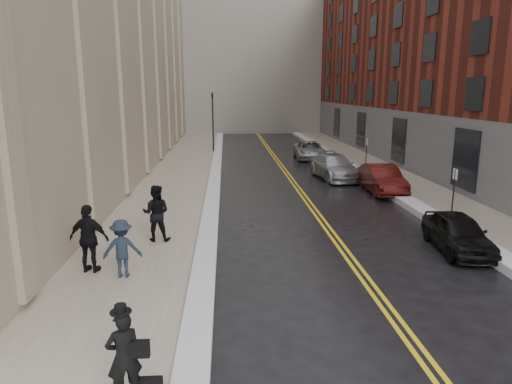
{
  "coord_description": "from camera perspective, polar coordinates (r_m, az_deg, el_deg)",
  "views": [
    {
      "loc": [
        -1.49,
        -9.85,
        5.36
      ],
      "look_at": [
        -0.38,
        6.97,
        1.6
      ],
      "focal_mm": 32.0,
      "sensor_mm": 36.0,
      "label": 1
    }
  ],
  "objects": [
    {
      "name": "pedestrian_a",
      "position": [
        16.42,
        -12.39,
        -2.58
      ],
      "size": [
        1.03,
        0.83,
        2.0
      ],
      "primitive_type": "imported",
      "rotation": [
        0.0,
        0.0,
        3.06
      ],
      "color": "black",
      "rests_on": "sidewalk_left"
    },
    {
      "name": "snow_ridge_right",
      "position": [
        27.75,
        14.45,
        1.35
      ],
      "size": [
        0.85,
        60.8,
        0.3
      ],
      "primitive_type": "cube",
      "color": "silver",
      "rests_on": "ground"
    },
    {
      "name": "snow_ridge_left",
      "position": [
        26.39,
        -5.24,
        1.09
      ],
      "size": [
        0.7,
        60.8,
        0.26
      ],
      "primitive_type": "cube",
      "color": "silver",
      "rests_on": "ground"
    },
    {
      "name": "car_silver_far",
      "position": [
        36.98,
        6.72,
        5.23
      ],
      "size": [
        2.57,
        5.07,
        1.37
      ],
      "primitive_type": "imported",
      "rotation": [
        0.0,
        0.0,
        -0.06
      ],
      "color": "#A3A5AB",
      "rests_on": "ground"
    },
    {
      "name": "parking_sign_far",
      "position": [
        31.55,
        13.63,
        4.93
      ],
      "size": [
        0.06,
        0.35,
        2.23
      ],
      "color": "black",
      "rests_on": "ground"
    },
    {
      "name": "pedestrian_b",
      "position": [
        13.55,
        -16.4,
        -6.77
      ],
      "size": [
        1.14,
        0.73,
        1.68
      ],
      "primitive_type": "imported",
      "rotation": [
        0.0,
        0.0,
        3.24
      ],
      "color": "#1B2230",
      "rests_on": "sidewalk_left"
    },
    {
      "name": "car_black",
      "position": [
        17.0,
        23.91,
        -4.65
      ],
      "size": [
        1.88,
        3.9,
        1.29
      ],
      "primitive_type": "imported",
      "rotation": [
        0.0,
        0.0,
        -0.1
      ],
      "color": "black",
      "rests_on": "ground"
    },
    {
      "name": "traffic_signal",
      "position": [
        39.93,
        -5.42,
        9.26
      ],
      "size": [
        0.18,
        0.15,
        5.2
      ],
      "color": "black",
      "rests_on": "ground"
    },
    {
      "name": "pedestrian_main",
      "position": [
        8.49,
        -16.2,
        -19.14
      ],
      "size": [
        0.7,
        0.6,
        1.64
      ],
      "primitive_type": "imported",
      "rotation": [
        0.0,
        0.0,
        3.55
      ],
      "color": "black",
      "rests_on": "sidewalk_left"
    },
    {
      "name": "sidewalk_left",
      "position": [
        26.56,
        -10.2,
        0.9
      ],
      "size": [
        4.0,
        64.0,
        0.15
      ],
      "primitive_type": "cube",
      "color": "gray",
      "rests_on": "ground"
    },
    {
      "name": "ground",
      "position": [
        11.32,
        4.42,
        -15.75
      ],
      "size": [
        160.0,
        160.0,
        0.0
      ],
      "primitive_type": "plane",
      "color": "black",
      "rests_on": "ground"
    },
    {
      "name": "parking_sign_near",
      "position": [
        20.57,
        23.49,
        0.29
      ],
      "size": [
        0.06,
        0.35,
        2.23
      ],
      "color": "black",
      "rests_on": "ground"
    },
    {
      "name": "sidewalk_right",
      "position": [
        28.4,
        17.99,
        1.23
      ],
      "size": [
        3.0,
        64.0,
        0.15
      ],
      "primitive_type": "cube",
      "color": "gray",
      "rests_on": "ground"
    },
    {
      "name": "building_right",
      "position": [
        38.12,
        27.38,
        16.71
      ],
      "size": [
        14.0,
        50.0,
        18.0
      ],
      "primitive_type": "cube",
      "color": "maroon",
      "rests_on": "ground"
    },
    {
      "name": "lane_stripe_b",
      "position": [
        26.72,
        5.16,
        0.96
      ],
      "size": [
        0.12,
        64.0,
        0.01
      ],
      "primitive_type": "cube",
      "color": "gold",
      "rests_on": "ground"
    },
    {
      "name": "car_maroon",
      "position": [
        25.25,
        15.48,
        1.56
      ],
      "size": [
        1.66,
        4.51,
        1.47
      ],
      "primitive_type": "imported",
      "rotation": [
        0.0,
        0.0,
        -0.02
      ],
      "color": "#450E0C",
      "rests_on": "ground"
    },
    {
      "name": "pedestrian_c",
      "position": [
        14.13,
        -20.13,
        -5.51
      ],
      "size": [
        1.26,
        0.73,
        2.03
      ],
      "primitive_type": "imported",
      "rotation": [
        0.0,
        0.0,
        2.93
      ],
      "color": "black",
      "rests_on": "sidewalk_left"
    },
    {
      "name": "lane_stripe_a",
      "position": [
        26.69,
        4.65,
        0.95
      ],
      "size": [
        0.12,
        64.0,
        0.01
      ],
      "primitive_type": "cube",
      "color": "gold",
      "rests_on": "ground"
    },
    {
      "name": "car_silver_near",
      "position": [
        28.73,
        9.76,
        3.14
      ],
      "size": [
        2.73,
        5.34,
        1.48
      ],
      "primitive_type": "imported",
      "rotation": [
        0.0,
        0.0,
        0.13
      ],
      "color": "#9C9EA3",
      "rests_on": "ground"
    }
  ]
}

